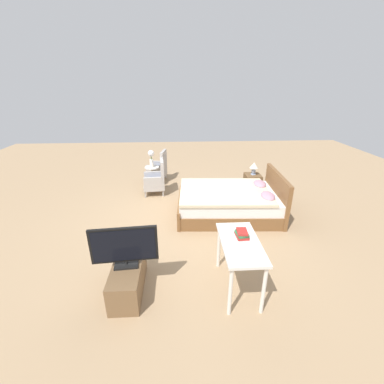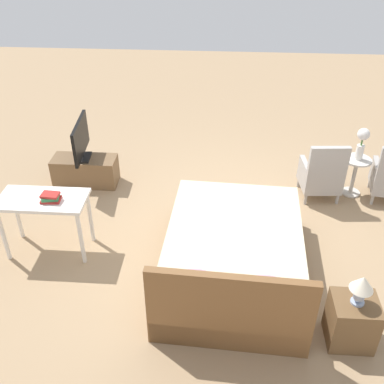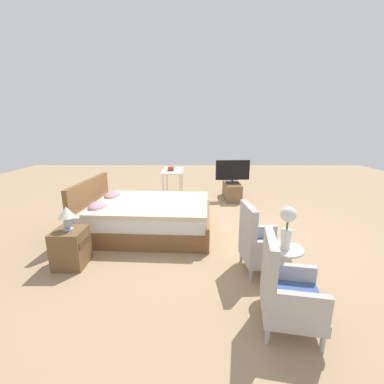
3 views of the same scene
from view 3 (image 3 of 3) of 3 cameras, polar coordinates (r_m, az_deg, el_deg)
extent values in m
plane|color=#A38460|center=(4.94, 2.49, -7.98)|extent=(16.00, 16.00, 0.00)
cube|color=brown|center=(4.77, -9.58, -7.21)|extent=(1.65, 2.28, 0.28)
cube|color=white|center=(4.68, -9.71, -4.25)|extent=(1.58, 2.19, 0.24)
cube|color=beige|center=(4.62, -8.73, -2.52)|extent=(1.62, 2.01, 0.06)
cube|color=brown|center=(5.00, -21.66, -2.90)|extent=(1.57, 0.16, 0.96)
cube|color=brown|center=(4.63, 3.49, -6.90)|extent=(1.57, 0.14, 0.40)
ellipsoid|color=#B28499|center=(4.56, -20.28, -3.00)|extent=(0.45, 0.30, 0.14)
ellipsoid|color=#B28499|center=(5.17, -17.28, -0.72)|extent=(0.45, 0.30, 0.14)
cylinder|color=#ADA8A3|center=(2.80, 27.04, -27.69)|extent=(0.04, 0.04, 0.16)
cylinder|color=#ADA8A3|center=(3.14, 24.57, -22.19)|extent=(0.04, 0.04, 0.16)
cylinder|color=#ADA8A3|center=(2.70, 16.41, -28.21)|extent=(0.04, 0.04, 0.16)
cylinder|color=#ADA8A3|center=(3.06, 15.51, -22.39)|extent=(0.04, 0.04, 0.16)
cube|color=#ADA8A3|center=(2.83, 21.17, -22.82)|extent=(0.63, 0.63, 0.12)
cube|color=#3D5693|center=(2.76, 21.39, -21.00)|extent=(0.58, 0.58, 0.10)
cube|color=#ADA8A3|center=(2.58, 16.75, -16.15)|extent=(0.55, 0.17, 0.64)
cube|color=#ADA8A3|center=(2.53, 22.60, -22.55)|extent=(0.16, 0.52, 0.26)
cube|color=#ADA8A3|center=(2.91, 20.67, -17.06)|extent=(0.16, 0.52, 0.26)
cylinder|color=#ADA8A3|center=(3.60, 20.24, -16.62)|extent=(0.04, 0.04, 0.16)
cylinder|color=#ADA8A3|center=(3.97, 17.47, -13.34)|extent=(0.04, 0.04, 0.16)
cylinder|color=#ADA8A3|center=(3.45, 12.94, -17.54)|extent=(0.04, 0.04, 0.16)
cylinder|color=#ADA8A3|center=(3.83, 10.87, -13.97)|extent=(0.04, 0.04, 0.16)
cube|color=#ADA8A3|center=(3.64, 15.54, -13.38)|extent=(0.58, 0.58, 0.12)
cube|color=#3D5693|center=(3.59, 15.66, -11.83)|extent=(0.54, 0.54, 0.10)
cube|color=#ADA8A3|center=(3.41, 12.29, -8.07)|extent=(0.54, 0.13, 0.64)
cube|color=#ADA8A3|center=(3.36, 17.12, -12.33)|extent=(0.11, 0.52, 0.26)
cube|color=#ADA8A3|center=(3.76, 14.52, -9.18)|extent=(0.11, 0.52, 0.26)
cylinder|color=beige|center=(3.35, 19.06, -20.42)|extent=(0.28, 0.28, 0.03)
cylinder|color=beige|center=(3.21, 19.49, -16.29)|extent=(0.06, 0.06, 0.53)
cylinder|color=beige|center=(3.08, 19.94, -11.80)|extent=(0.40, 0.40, 0.02)
cylinder|color=silver|center=(3.03, 20.14, -9.71)|extent=(0.11, 0.11, 0.22)
cylinder|color=#477538|center=(2.97, 20.41, -6.88)|extent=(0.02, 0.02, 0.10)
sphere|color=silver|center=(2.93, 20.62, -4.65)|extent=(0.17, 0.17, 0.17)
cube|color=brown|center=(3.98, -25.31, -11.11)|extent=(0.44, 0.40, 0.52)
cube|color=brown|center=(3.86, -22.69, -9.94)|extent=(0.37, 0.01, 0.09)
cylinder|color=#9EADC6|center=(3.88, -25.74, -7.46)|extent=(0.13, 0.13, 0.02)
ellipsoid|color=#9EADC6|center=(3.85, -25.89, -6.21)|extent=(0.11, 0.11, 0.16)
cone|color=silver|center=(3.80, -26.15, -4.02)|extent=(0.22, 0.22, 0.15)
cube|color=brown|center=(6.88, 8.85, 0.29)|extent=(0.96, 0.40, 0.44)
cube|color=black|center=(6.83, 8.92, 2.18)|extent=(0.23, 0.34, 0.03)
cylinder|color=black|center=(6.82, 8.93, 2.51)|extent=(0.04, 0.04, 0.05)
cube|color=black|center=(6.77, 9.03, 4.85)|extent=(0.12, 0.89, 0.51)
cube|color=black|center=(6.80, 8.98, 4.88)|extent=(0.07, 0.82, 0.46)
cylinder|color=silver|center=(6.35, -2.65, 0.62)|extent=(0.05, 0.05, 0.73)
cylinder|color=silver|center=(7.26, -2.26, 2.40)|extent=(0.05, 0.05, 0.73)
cylinder|color=silver|center=(6.39, -6.42, 0.62)|extent=(0.05, 0.05, 0.73)
cylinder|color=silver|center=(7.30, -5.56, 2.40)|extent=(0.05, 0.05, 0.73)
cube|color=silver|center=(6.74, -4.27, 4.77)|extent=(1.04, 0.52, 0.04)
cube|color=#AD2823|center=(6.62, -4.73, 4.88)|extent=(0.23, 0.17, 0.03)
cube|color=#337A47|center=(6.61, -4.74, 5.17)|extent=(0.21, 0.17, 0.04)
cube|color=#AD2823|center=(6.60, -4.74, 5.46)|extent=(0.21, 0.15, 0.03)
camera|label=1|loc=(9.54, 2.17, 19.68)|focal=24.00mm
camera|label=2|loc=(6.84, -49.76, 25.47)|focal=42.00mm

